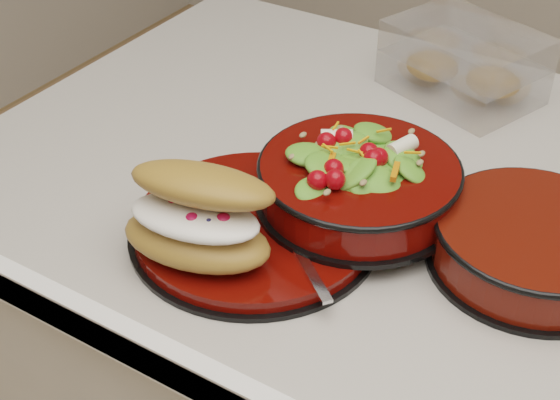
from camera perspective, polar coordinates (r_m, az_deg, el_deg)
The scene contains 6 objects.
dinner_plate at distance 0.84m, azimuth -1.85°, elevation -1.93°, with size 0.27×0.27×0.02m.
salad_bowl at distance 0.84m, azimuth 5.82°, elevation 1.81°, with size 0.23×0.23×0.09m.
croissant at distance 0.77m, azimuth -5.96°, elevation -1.21°, with size 0.17×0.13×0.10m.
fork at distance 0.79m, azimuth 1.32°, elevation -3.73°, with size 0.13×0.10×0.00m.
pastry_box at distance 1.12m, azimuth 13.28°, elevation 9.70°, with size 0.23×0.20×0.09m.
extra_bowl at distance 0.83m, azimuth 18.04°, elevation -3.00°, with size 0.21×0.21×0.05m.
Camera 1 is at (0.18, -0.72, 1.44)m, focal length 50.00 mm.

